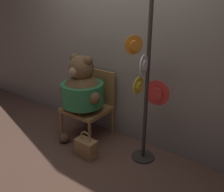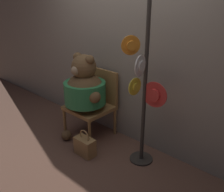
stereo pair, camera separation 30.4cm
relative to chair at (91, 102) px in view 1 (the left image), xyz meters
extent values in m
plane|color=brown|center=(0.35, -0.34, -0.49)|extent=(14.00, 14.00, 0.00)
cube|color=gray|center=(0.35, 0.27, 0.89)|extent=(8.00, 0.10, 2.76)
cylinder|color=#9E703D|center=(-0.26, -0.33, -0.30)|extent=(0.04, 0.04, 0.40)
cylinder|color=#9E703D|center=(0.26, -0.33, -0.30)|extent=(0.04, 0.04, 0.40)
cylinder|color=#9E703D|center=(-0.26, 0.15, -0.30)|extent=(0.04, 0.04, 0.40)
cylinder|color=#9E703D|center=(0.26, 0.15, -0.30)|extent=(0.04, 0.04, 0.40)
cube|color=#9E703D|center=(0.00, -0.09, -0.07)|extent=(0.58, 0.55, 0.05)
cube|color=#9E703D|center=(0.00, 0.17, 0.19)|extent=(0.58, 0.04, 0.48)
sphere|color=brown|center=(0.02, -0.17, 0.18)|extent=(0.54, 0.54, 0.54)
cylinder|color=#2D7F47|center=(0.02, -0.17, 0.18)|extent=(0.55, 0.55, 0.30)
sphere|color=brown|center=(0.02, -0.17, 0.53)|extent=(0.32, 0.32, 0.32)
sphere|color=brown|center=(-0.10, -0.17, 0.65)|extent=(0.12, 0.12, 0.12)
sphere|color=brown|center=(0.13, -0.17, 0.65)|extent=(0.12, 0.12, 0.12)
sphere|color=#997A5B|center=(0.02, -0.31, 0.52)|extent=(0.12, 0.12, 0.12)
sphere|color=brown|center=(-0.24, -0.24, 0.21)|extent=(0.15, 0.15, 0.15)
sphere|color=brown|center=(0.27, -0.24, 0.21)|extent=(0.15, 0.15, 0.15)
sphere|color=brown|center=(-0.13, -0.42, -0.42)|extent=(0.14, 0.14, 0.14)
sphere|color=brown|center=(0.16, -0.42, -0.42)|extent=(0.14, 0.14, 0.14)
cylinder|color=#332D28|center=(0.90, -0.08, -0.48)|extent=(0.28, 0.28, 0.02)
cylinder|color=#332D28|center=(0.90, -0.08, 0.44)|extent=(0.04, 0.04, 1.87)
cylinder|color=orange|center=(0.80, -0.22, 0.92)|extent=(0.12, 0.17, 0.20)
cylinder|color=orange|center=(0.80, -0.22, 0.92)|extent=(0.12, 0.12, 0.10)
cylinder|color=silver|center=(0.93, -0.22, 0.73)|extent=(0.05, 0.22, 0.22)
cylinder|color=silver|center=(0.93, -0.22, 0.73)|extent=(0.06, 0.11, 0.11)
cylinder|color=yellow|center=(0.89, -0.25, 0.51)|extent=(0.02, 0.19, 0.19)
cylinder|color=yellow|center=(0.89, -0.25, 0.51)|extent=(0.06, 0.09, 0.09)
cylinder|color=red|center=(1.02, -0.07, 0.40)|extent=(0.29, 0.04, 0.29)
cylinder|color=red|center=(1.02, -0.07, 0.40)|extent=(0.15, 0.09, 0.14)
cube|color=#A87A47|center=(0.31, -0.47, -0.38)|extent=(0.27, 0.15, 0.23)
torus|color=#A87A47|center=(0.31, -0.47, -0.23)|extent=(0.17, 0.02, 0.17)
camera|label=1|loc=(2.12, -2.40, 1.40)|focal=40.00mm
camera|label=2|loc=(2.35, -2.21, 1.40)|focal=40.00mm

